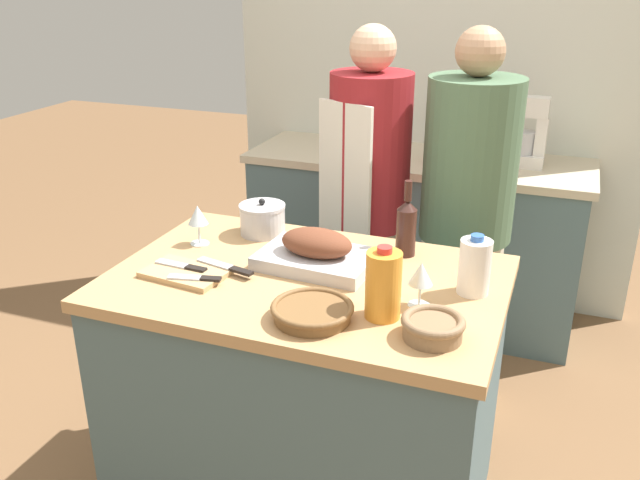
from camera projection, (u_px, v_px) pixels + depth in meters
name	position (u px, v px, depth m)	size (l,w,h in m)	color
kitchen_island	(307.00, 396.00, 2.33)	(1.25, 0.82, 0.92)	#4C666B
back_counter	(413.00, 237.00, 3.69)	(1.77, 0.60, 0.90)	#4C666B
back_wall	(436.00, 74.00, 3.68)	(2.27, 0.10, 2.55)	silver
roasting_pan	(316.00, 252.00, 2.22)	(0.39, 0.28, 0.13)	#BCBCC1
wicker_basket	(312.00, 311.00, 1.89)	(0.24, 0.24, 0.05)	brown
cutting_board	(185.00, 273.00, 2.16)	(0.28, 0.19, 0.02)	tan
stock_pot	(263.00, 219.00, 2.48)	(0.17, 0.17, 0.14)	#B7B7BC
mixing_bowl	(433.00, 327.00, 1.80)	(0.17, 0.17, 0.06)	#846647
juice_jug	(383.00, 285.00, 1.88)	(0.10, 0.10, 0.21)	orange
milk_jug	(475.00, 267.00, 2.02)	(0.10, 0.10, 0.19)	white
wine_bottle_green	(406.00, 226.00, 2.28)	(0.07, 0.07, 0.26)	#381E19
wine_glass_left	(421.00, 275.00, 1.94)	(0.07, 0.07, 0.14)	silver
wine_glass_right	(198.00, 216.00, 2.37)	(0.07, 0.07, 0.14)	silver
knife_chef	(227.00, 267.00, 2.18)	(0.22, 0.08, 0.01)	#B7B7BC
knife_paring	(196.00, 278.00, 2.10)	(0.17, 0.07, 0.01)	#B7B7BC
knife_bread	(183.00, 266.00, 2.19)	(0.19, 0.04, 0.01)	#B7B7BC
stand_mixer	(528.00, 138.00, 3.32)	(0.18, 0.14, 0.34)	silver
condiment_bottle_tall	(432.00, 144.00, 3.39)	(0.06, 0.06, 0.21)	maroon
condiment_bottle_short	(482.00, 139.00, 3.49)	(0.05, 0.05, 0.20)	#B28E2D
condiment_bottle_extra	(451.00, 138.00, 3.55)	(0.07, 0.07, 0.18)	#332D28
person_cook_aproned	(368.00, 199.00, 2.92)	(0.36, 0.38, 1.62)	beige
person_cook_guest	(466.00, 211.00, 2.78)	(0.38, 0.38, 1.63)	beige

